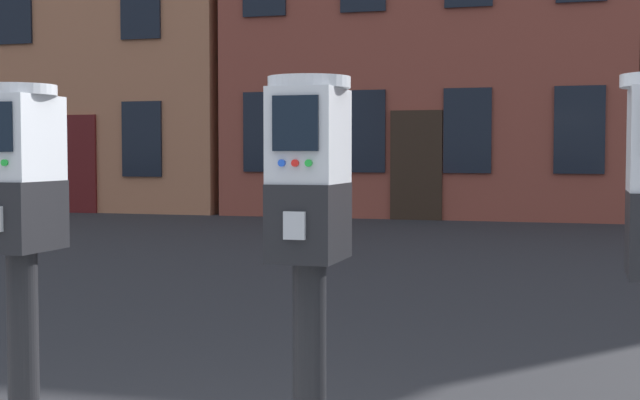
# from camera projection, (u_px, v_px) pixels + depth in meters

# --- Properties ---
(parking_meter_near_kerb) EXTENTS (0.22, 0.25, 1.35)m
(parking_meter_near_kerb) POSITION_uv_depth(u_px,v_px,m) (21.00, 230.00, 2.59)
(parking_meter_near_kerb) COLOR black
(parking_meter_near_kerb) RESTS_ON sidewalk_slab
(parking_meter_twin_adjacent) EXTENTS (0.22, 0.25, 1.35)m
(parking_meter_twin_adjacent) POSITION_uv_depth(u_px,v_px,m) (309.00, 238.00, 2.35)
(parking_meter_twin_adjacent) COLOR black
(parking_meter_twin_adjacent) RESTS_ON sidewalk_slab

